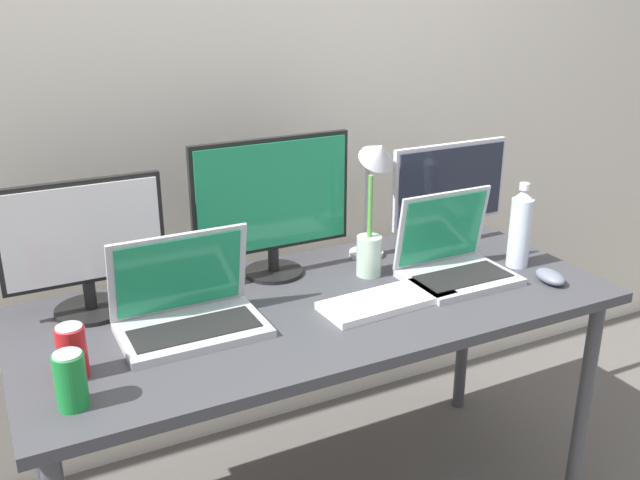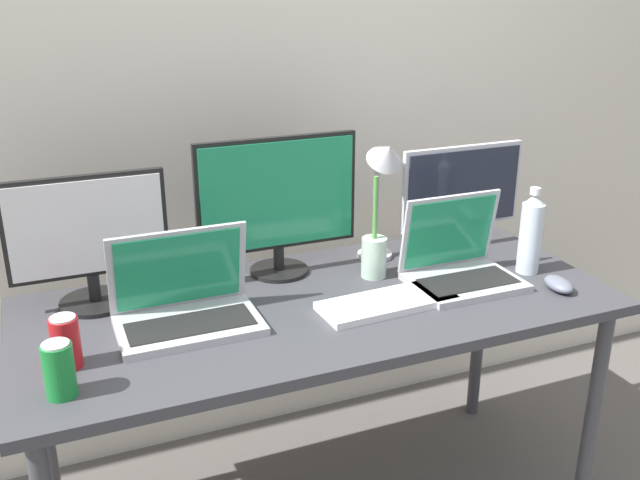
% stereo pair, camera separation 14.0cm
% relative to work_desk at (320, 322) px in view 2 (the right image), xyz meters
% --- Properties ---
extents(wall_back, '(7.00, 0.08, 2.60)m').
position_rel_work_desk_xyz_m(wall_back, '(0.00, 0.59, 0.63)').
color(wall_back, silver).
rests_on(wall_back, ground).
extents(work_desk, '(1.63, 0.71, 0.74)m').
position_rel_work_desk_xyz_m(work_desk, '(0.00, 0.00, 0.00)').
color(work_desk, '#424247').
rests_on(work_desk, ground).
extents(monitor_left, '(0.42, 0.19, 0.36)m').
position_rel_work_desk_xyz_m(monitor_left, '(-0.57, 0.22, 0.26)').
color(monitor_left, black).
rests_on(monitor_left, work_desk).
extents(monitor_center, '(0.49, 0.18, 0.42)m').
position_rel_work_desk_xyz_m(monitor_center, '(-0.04, 0.23, 0.29)').
color(monitor_center, black).
rests_on(monitor_center, work_desk).
extents(monitor_right, '(0.43, 0.19, 0.34)m').
position_rel_work_desk_xyz_m(monitor_right, '(0.58, 0.21, 0.24)').
color(monitor_right, silver).
rests_on(monitor_right, work_desk).
extents(laptop_silver, '(0.36, 0.23, 0.24)m').
position_rel_work_desk_xyz_m(laptop_silver, '(-0.37, 0.01, 0.12)').
color(laptop_silver, '#B7B7BC').
rests_on(laptop_silver, work_desk).
extents(laptop_secondary, '(0.31, 0.24, 0.25)m').
position_rel_work_desk_xyz_m(laptop_secondary, '(0.43, -0.03, 0.12)').
color(laptop_secondary, '#B7B7BC').
rests_on(laptop_secondary, work_desk).
extents(keyboard_main, '(0.38, 0.16, 0.02)m').
position_rel_work_desk_xyz_m(keyboard_main, '(0.16, -0.10, 0.08)').
color(keyboard_main, white).
rests_on(keyboard_main, work_desk).
extents(mouse_by_keyboard, '(0.08, 0.11, 0.04)m').
position_rel_work_desk_xyz_m(mouse_by_keyboard, '(0.66, -0.19, 0.08)').
color(mouse_by_keyboard, slate).
rests_on(mouse_by_keyboard, work_desk).
extents(water_bottle, '(0.07, 0.07, 0.26)m').
position_rel_work_desk_xyz_m(water_bottle, '(0.66, -0.05, 0.19)').
color(water_bottle, silver).
rests_on(water_bottle, work_desk).
extents(soda_can_near_keyboard, '(0.07, 0.07, 0.13)m').
position_rel_work_desk_xyz_m(soda_can_near_keyboard, '(-0.67, -0.10, 0.13)').
color(soda_can_near_keyboard, red).
rests_on(soda_can_near_keyboard, work_desk).
extents(soda_can_by_laptop, '(0.07, 0.07, 0.13)m').
position_rel_work_desk_xyz_m(soda_can_by_laptop, '(-0.69, -0.22, 0.13)').
color(soda_can_by_laptop, '#197F33').
rests_on(soda_can_by_laptop, work_desk).
extents(bamboo_vase, '(0.08, 0.08, 0.31)m').
position_rel_work_desk_xyz_m(bamboo_vase, '(0.21, 0.10, 0.13)').
color(bamboo_vase, '#B2D1B7').
rests_on(bamboo_vase, work_desk).
extents(desk_lamp, '(0.11, 0.18, 0.41)m').
position_rel_work_desk_xyz_m(desk_lamp, '(0.28, 0.19, 0.34)').
color(desk_lamp, '#B7B7BC').
rests_on(desk_lamp, work_desk).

